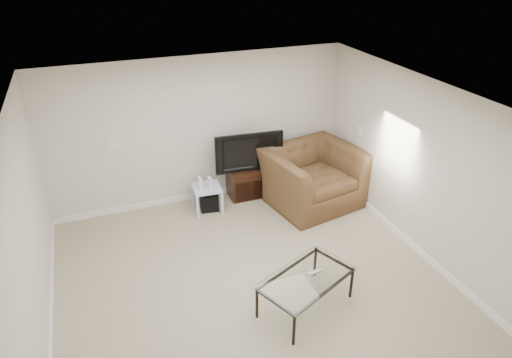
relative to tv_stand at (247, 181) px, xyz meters
name	(u,v)px	position (x,y,z in m)	size (l,w,h in m)	color
floor	(253,284)	(-0.75, -2.28, -0.28)	(5.00, 5.00, 0.00)	tan
ceiling	(252,104)	(-0.75, -2.28, 2.22)	(5.00, 5.00, 0.00)	white
wall_back	(200,131)	(-0.75, 0.22, 0.97)	(5.00, 0.02, 2.50)	silver
wall_left	(26,249)	(-3.25, -2.28, 0.97)	(0.02, 5.00, 2.50)	silver
wall_right	(423,170)	(1.75, -2.28, 0.97)	(0.02, 5.00, 2.50)	silver
plate_back	(112,143)	(-2.15, 0.21, 0.97)	(0.12, 0.02, 0.12)	white
plate_right_switch	(359,130)	(1.74, -0.68, 0.97)	(0.02, 0.09, 0.13)	white
plate_right_outlet	(362,188)	(1.74, -0.98, 0.02)	(0.02, 0.08, 0.12)	white
tv_stand	(247,181)	(0.00, 0.00, 0.00)	(0.67, 0.47, 0.56)	black
dvd_player	(248,172)	(0.00, -0.04, 0.19)	(0.36, 0.25, 0.05)	black
television	(247,150)	(0.00, -0.03, 0.62)	(1.09, 0.22, 0.67)	black
side_table	(207,198)	(-0.80, -0.23, -0.06)	(0.45, 0.45, 0.43)	#CDE5F8
subwoofer	(209,201)	(-0.77, -0.21, -0.13)	(0.30, 0.30, 0.30)	black
game_console	(200,183)	(-0.91, -0.24, 0.25)	(0.05, 0.14, 0.20)	white
game_case	(210,182)	(-0.74, -0.25, 0.24)	(0.05, 0.13, 0.17)	silver
recliner	(313,168)	(0.95, -0.63, 0.38)	(1.50, 0.97, 1.31)	#4D321E
coffee_table	(306,292)	(-0.29, -2.89, -0.05)	(1.18, 0.67, 0.46)	black
remote	(315,272)	(-0.16, -2.85, 0.20)	(0.19, 0.05, 0.02)	#B2B2B7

